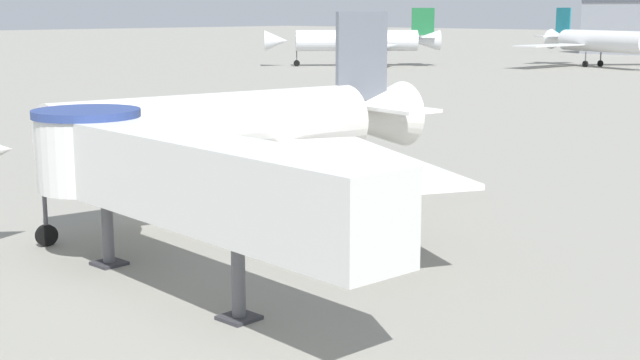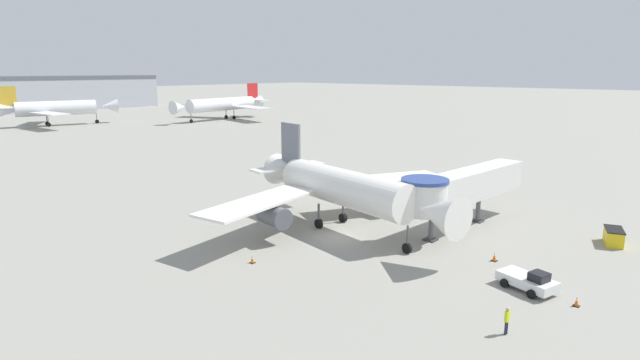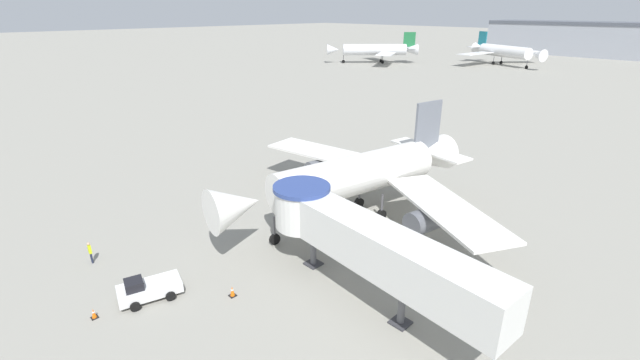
% 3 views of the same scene
% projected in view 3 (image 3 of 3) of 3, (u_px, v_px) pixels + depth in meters
% --- Properties ---
extents(ground_plane, '(800.00, 800.00, 0.00)m').
position_uv_depth(ground_plane, '(330.00, 214.00, 39.04)').
color(ground_plane, gray).
extents(main_airplane, '(28.60, 24.74, 9.50)m').
position_uv_depth(main_airplane, '(360.00, 175.00, 37.10)').
color(main_airplane, white).
rests_on(main_airplane, ground_plane).
extents(jet_bridge, '(17.96, 4.61, 5.86)m').
position_uv_depth(jet_bridge, '(357.00, 237.00, 26.74)').
color(jet_bridge, silver).
rests_on(jet_bridge, ground_plane).
extents(pushback_tug_white, '(2.86, 4.23, 1.55)m').
position_uv_depth(pushback_tug_white, '(148.00, 288.00, 27.56)').
color(pushback_tug_white, silver).
rests_on(pushback_tug_white, ground_plane).
extents(traffic_cone_port_wing, '(0.39, 0.39, 0.64)m').
position_uv_depth(traffic_cone_port_wing, '(274.00, 181.00, 45.78)').
color(traffic_cone_port_wing, black).
rests_on(traffic_cone_port_wing, ground_plane).
extents(traffic_cone_near_nose, '(0.44, 0.44, 0.73)m').
position_uv_depth(traffic_cone_near_nose, '(232.00, 291.00, 27.82)').
color(traffic_cone_near_nose, black).
rests_on(traffic_cone_near_nose, ground_plane).
extents(traffic_cone_apron_front, '(0.40, 0.40, 0.66)m').
position_uv_depth(traffic_cone_apron_front, '(94.00, 314.00, 25.85)').
color(traffic_cone_apron_front, black).
rests_on(traffic_cone_apron_front, ground_plane).
extents(ground_crew_marshaller, '(0.34, 0.22, 1.69)m').
position_uv_depth(ground_crew_marshaller, '(90.00, 251.00, 31.25)').
color(ground_crew_marshaller, '#1E2338').
rests_on(ground_crew_marshaller, ground_plane).
extents(background_jet_teal_tail, '(28.89, 31.46, 10.18)m').
position_uv_depth(background_jet_teal_tail, '(503.00, 51.00, 140.34)').
color(background_jet_teal_tail, white).
rests_on(background_jet_teal_tail, ground_plane).
extents(background_jet_green_tail, '(25.27, 25.98, 10.12)m').
position_uv_depth(background_jet_green_tail, '(376.00, 50.00, 145.54)').
color(background_jet_green_tail, silver).
rests_on(background_jet_green_tail, ground_plane).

